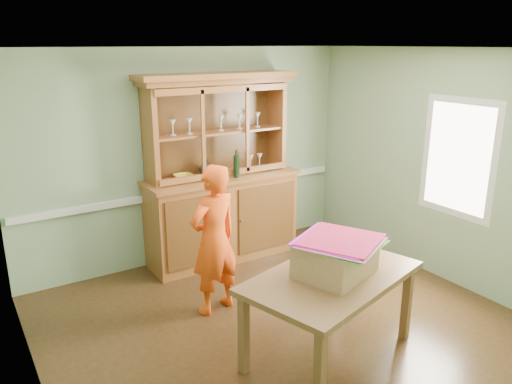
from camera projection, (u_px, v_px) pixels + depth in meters
floor at (278, 320)px, 5.13m from camera, size 4.50×4.50×0.00m
ceiling at (282, 48)px, 4.36m from camera, size 4.50×4.50×0.00m
wall_back at (190, 156)px, 6.37m from camera, size 4.50×0.00×4.50m
wall_left at (24, 244)px, 3.59m from camera, size 0.00×4.00×4.00m
wall_right at (436, 166)px, 5.90m from camera, size 0.00×4.00×4.00m
wall_front at (462, 274)px, 3.13m from camera, size 4.50×0.00×4.50m
chair_rail at (192, 191)px, 6.47m from camera, size 4.41×0.05×0.08m
framed_map at (17, 206)px, 3.79m from camera, size 0.03×0.60×0.46m
window_panel at (458, 158)px, 5.60m from camera, size 0.03×0.96×1.36m
china_hutch at (221, 196)px, 6.44m from camera, size 2.04×0.67×2.40m
dining_table at (331, 284)px, 4.39m from camera, size 1.79×1.34×0.80m
cardboard_box at (335, 258)px, 4.34m from camera, size 0.77×0.69×0.30m
kite_stack at (339, 242)px, 4.25m from camera, size 0.83×0.83×0.04m
person at (214, 240)px, 5.12m from camera, size 0.65×0.50×1.60m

